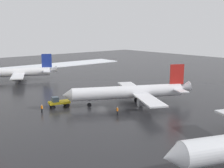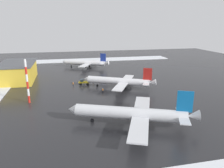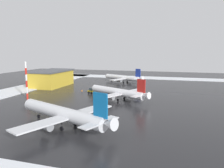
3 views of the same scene
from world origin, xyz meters
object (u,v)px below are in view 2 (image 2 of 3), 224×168
Objects in this scene: airplane_parked_starboard at (133,114)px; ground_crew_beside_wing at (103,90)px; ground_crew_by_nose_gear at (93,80)px; antenna_mast at (27,82)px; airplane_far_rear at (120,81)px; ground_crew_near_tug at (73,84)px; airplane_distant_tail at (86,63)px; pushback_tug at (83,82)px; cargo_hangar at (18,71)px.

ground_crew_beside_wing is at bearing -62.23° from airplane_parked_starboard.
ground_crew_by_nose_gear is 0.11× the size of antenna_mast.
airplane_far_rear is at bearing 106.00° from antenna_mast.
ground_crew_near_tug is at bearing -49.18° from airplane_parked_starboard.
airplane_distant_tail is (-47.12, -9.27, -0.07)m from airplane_far_rear.
airplane_parked_starboard reaches higher than ground_crew_by_nose_gear.
airplane_parked_starboard is 43.90m from ground_crew_near_tug.
pushback_tug is at bearing -4.23° from airplane_far_rear.
airplane_parked_starboard is 19.34× the size of ground_crew_by_nose_gear.
airplane_far_rear reaches higher than ground_crew_by_nose_gear.
airplane_parked_starboard is 1.18× the size of airplane_distant_tail.
airplane_far_rear reaches higher than airplane_distant_tail.
ground_crew_beside_wing is 27.99m from antenna_mast.
airplane_far_rear is 9.04m from ground_crew_beside_wing.
airplane_parked_starboard reaches higher than airplane_distant_tail.
ground_crew_beside_wing is (51.15, 1.44, -1.98)m from airplane_distant_tail.
pushback_tug is at bearing -30.94° from ground_crew_by_nose_gear.
airplane_far_rear is 20.40m from ground_crew_near_tug.
airplane_distant_tail is 34.91m from ground_crew_by_nose_gear.
airplane_parked_starboard reaches higher than airplane_far_rear.
pushback_tug is 2.92× the size of ground_crew_near_tug.
airplane_parked_starboard is 19.34× the size of ground_crew_beside_wing.
antenna_mast is at bearing -24.64° from ground_crew_by_nose_gear.
ground_crew_by_nose_gear is (-3.43, 4.87, -0.31)m from pushback_tug.
cargo_hangar is at bearing -82.65° from ground_crew_by_nose_gear.
ground_crew_beside_wing is (-29.97, -2.66, -2.43)m from airplane_parked_starboard.
ground_crew_beside_wing is (12.87, 6.36, -0.31)m from pushback_tug.
antenna_mast is at bearing 43.68° from airplane_far_rear.
airplane_parked_starboard is at bearing 120.27° from ground_crew_beside_wing.
ground_crew_near_tug is 0.07× the size of cargo_hangar.
antenna_mast is at bearing 37.57° from ground_crew_beside_wing.
ground_crew_by_nose_gear and ground_crew_near_tug have the same top height.
pushback_tug is at bearing -38.49° from ground_crew_beside_wing.
airplane_far_rear reaches higher than ground_crew_beside_wing.
ground_crew_beside_wing is (4.04, -7.82, -2.05)m from airplane_far_rear.
ground_crew_beside_wing is 16.03m from ground_crew_near_tug.
ground_crew_by_nose_gear is (-16.30, -1.49, 0.00)m from ground_crew_beside_wing.
ground_crew_beside_wing is at bearing 54.97° from airplane_far_rear.
pushback_tug is 4.77m from ground_crew_near_tug.
antenna_mast is at bearing -16.84° from airplane_parked_starboard.
pushback_tug is at bearing 64.88° from cargo_hangar.
airplane_parked_starboard is at bearing 109.05° from airplane_far_rear.
ground_crew_beside_wing is 1.00× the size of ground_crew_by_nose_gear.
antenna_mast is at bearing 56.93° from pushback_tug.
antenna_mast is (18.70, -20.22, 6.20)m from pushback_tug.
airplane_far_rear is 1.14× the size of cargo_hangar.
airplane_parked_starboard is at bearing 116.07° from pushback_tug.
antenna_mast is (-24.14, -29.25, 4.08)m from airplane_parked_starboard.
ground_crew_near_tug is at bearing 138.28° from antenna_mast.
airplane_distant_tail is 62.45m from antenna_mast.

